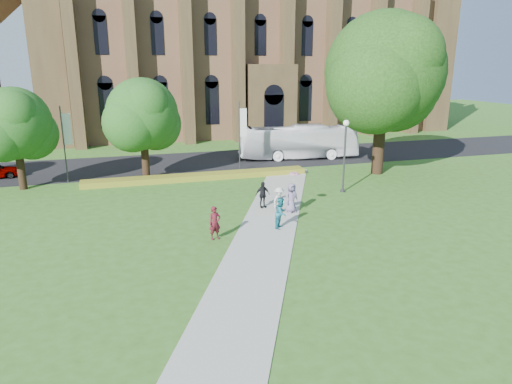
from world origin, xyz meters
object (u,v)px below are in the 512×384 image
object	(u,v)px
streetlamp	(345,147)
tour_coach	(298,142)
large_tree	(384,72)
pedestrian_0	(215,223)

from	to	relation	value
streetlamp	tour_coach	size ratio (longest dim) A/B	0.45
tour_coach	large_tree	bearing A→B (deg)	-145.27
large_tree	pedestrian_0	distance (m)	21.09
tour_coach	pedestrian_0	bearing A→B (deg)	154.51
streetlamp	large_tree	size ratio (longest dim) A/B	0.40
large_tree	tour_coach	xyz separation A→B (m)	(-4.11, 7.90, -6.73)
streetlamp	pedestrian_0	world-z (taller)	streetlamp
streetlamp	tour_coach	xyz separation A→B (m)	(1.39, 12.40, -1.66)
tour_coach	pedestrian_0	size ratio (longest dim) A/B	6.49
pedestrian_0	tour_coach	bearing A→B (deg)	43.88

